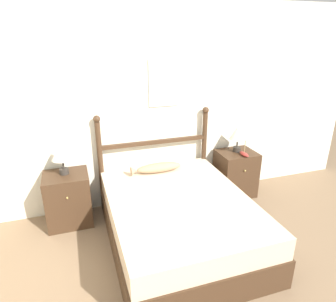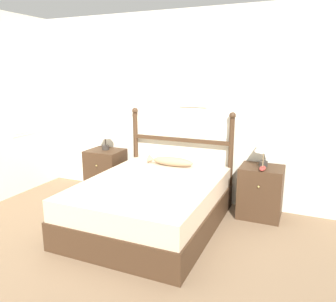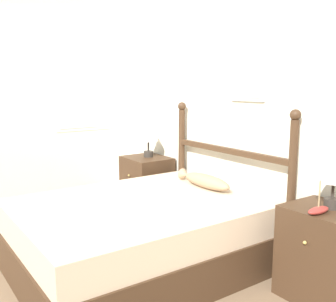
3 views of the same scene
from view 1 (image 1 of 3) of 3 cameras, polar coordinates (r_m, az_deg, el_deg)
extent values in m
plane|color=#7A6047|center=(2.96, 4.01, -25.19)|extent=(16.00, 16.00, 0.00)
cube|color=beige|center=(3.79, -5.42, 7.96)|extent=(6.40, 0.06, 2.55)
cube|color=#ADB7B2|center=(3.77, -0.79, 12.83)|extent=(0.39, 0.02, 0.58)
cube|color=beige|center=(3.76, -0.73, 12.81)|extent=(0.33, 0.01, 0.52)
cube|color=#3D2819|center=(3.40, 2.04, -14.63)|extent=(1.47, 1.91, 0.31)
cube|color=#CCB293|center=(3.25, 2.11, -10.78)|extent=(1.43, 1.87, 0.23)
cylinder|color=#3D2819|center=(3.83, -12.64, -3.13)|extent=(0.07, 0.07, 1.18)
sphere|color=#3D2819|center=(3.63, -13.44, 5.96)|extent=(0.09, 0.09, 0.09)
cylinder|color=#3D2819|center=(4.18, 6.80, -0.67)|extent=(0.07, 0.07, 1.18)
sphere|color=#3D2819|center=(3.98, 7.19, 7.74)|extent=(0.09, 0.09, 0.09)
cube|color=#3D2819|center=(3.85, -2.56, 1.69)|extent=(1.40, 0.05, 0.05)
cube|color=#3D2819|center=(3.80, -18.45, -8.65)|extent=(0.51, 0.43, 0.64)
sphere|color=tan|center=(3.53, -18.65, -8.47)|extent=(0.02, 0.02, 0.02)
cube|color=#3D2819|center=(4.33, 12.71, -4.15)|extent=(0.51, 0.43, 0.64)
sphere|color=tan|center=(4.10, 14.47, -3.66)|extent=(0.02, 0.02, 0.02)
cylinder|color=#2D2823|center=(3.67, -19.18, -3.65)|extent=(0.11, 0.11, 0.07)
cylinder|color=#2D2823|center=(3.63, -19.36, -2.34)|extent=(0.02, 0.02, 0.12)
cone|color=beige|center=(3.57, -19.66, -0.03)|extent=(0.23, 0.23, 0.20)
cylinder|color=#2D2823|center=(4.22, 12.94, 0.34)|extent=(0.11, 0.11, 0.07)
cylinder|color=#2D2823|center=(4.19, 13.04, 1.51)|extent=(0.02, 0.02, 0.12)
cone|color=beige|center=(4.14, 13.22, 3.56)|extent=(0.23, 0.23, 0.20)
ellipsoid|color=maroon|center=(4.10, 14.30, -0.58)|extent=(0.07, 0.19, 0.04)
cylinder|color=#997F56|center=(4.07, 14.44, 0.84)|extent=(0.01, 0.01, 0.17)
ellipsoid|color=#997A5B|center=(3.73, -1.72, -3.19)|extent=(0.56, 0.15, 0.12)
cone|color=#997A5B|center=(3.66, -6.46, -3.81)|extent=(0.08, 0.11, 0.11)
camera|label=2|loc=(2.66, 82.36, -6.57)|focal=35.00mm
camera|label=3|loc=(3.74, 53.83, 1.67)|focal=42.00mm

